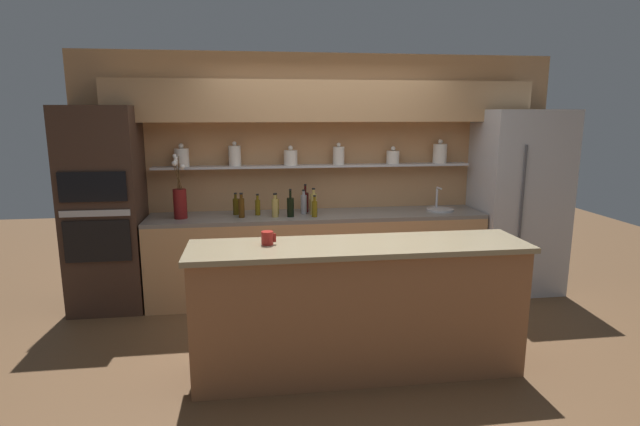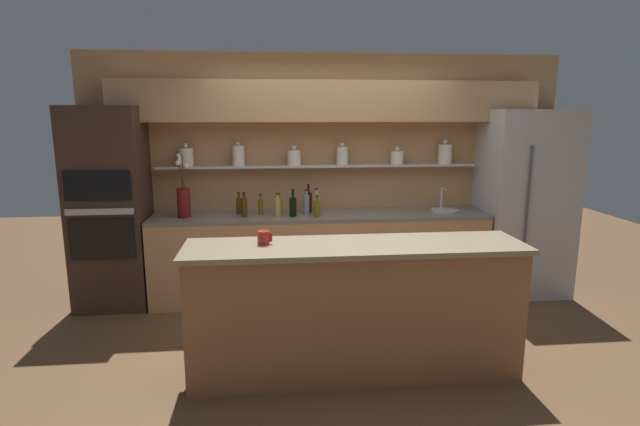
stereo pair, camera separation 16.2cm
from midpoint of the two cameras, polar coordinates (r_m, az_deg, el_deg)
name	(u,v)px [view 1 (the left image)]	position (r m, az deg, el deg)	size (l,w,h in m)	color
ground_plane	(348,347)	(4.43, 2.10, -15.06)	(12.00, 12.00, 0.00)	brown
back_wall_unit	(322,152)	(5.50, -0.58, 6.97)	(5.20, 0.44, 2.60)	tan
back_counter_unit	(318,256)	(5.40, -1.13, -4.89)	(3.53, 0.62, 0.92)	tan
island_counter	(358,308)	(3.87, 3.18, -10.81)	(2.53, 0.61, 1.02)	#99603D
refrigerator	(518,202)	(5.93, 20.95, 1.21)	(0.91, 0.73, 2.01)	#B7B7BC
oven_tower	(105,210)	(5.45, -24.17, 0.32)	(0.72, 0.64, 2.04)	#3D281E
flower_vase	(180,199)	(5.25, -16.59, 1.52)	(0.13, 0.17, 0.65)	maroon
sink_fixture	(440,208)	(5.61, 12.72, 0.53)	(0.30, 0.30, 0.25)	#B7B7BC
bottle_wine_0	(290,207)	(5.13, -4.30, 0.72)	(0.07, 0.07, 0.29)	black
bottle_oil_1	(236,206)	(5.31, -10.47, 0.79)	(0.06, 0.06, 0.23)	#47380A
bottle_oil_2	(276,206)	(5.29, -5.95, 0.81)	(0.07, 0.07, 0.22)	olive
bottle_oil_3	(258,207)	(5.26, -8.01, 0.73)	(0.05, 0.05, 0.22)	brown
bottle_sauce_4	(312,204)	(5.44, -1.80, 1.01)	(0.05, 0.05, 0.17)	#9E4C0A
bottle_wine_5	(305,202)	(5.38, -2.55, 1.31)	(0.07, 0.07, 0.30)	#380C0C
bottle_spirit_6	(242,207)	(5.16, -9.85, 0.66)	(0.06, 0.06, 0.25)	#4C2D0C
bottle_spirit_7	(275,207)	(5.14, -6.07, 0.65)	(0.07, 0.07, 0.25)	tan
bottle_spirit_8	(304,204)	(5.27, -2.76, 1.05)	(0.06, 0.06, 0.26)	gray
bottle_spirit_9	(314,203)	(5.23, -1.63, 1.10)	(0.07, 0.07, 0.28)	tan
bottle_oil_10	(315,208)	(5.12, -1.53, 0.55)	(0.06, 0.06, 0.23)	brown
coffee_mug	(267,238)	(3.69, -7.28, -2.87)	(0.11, 0.09, 0.10)	maroon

